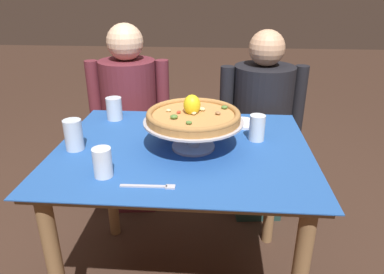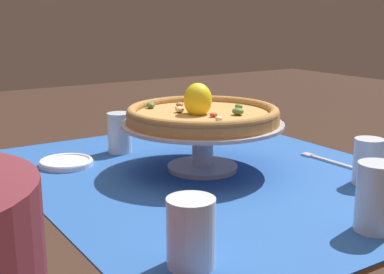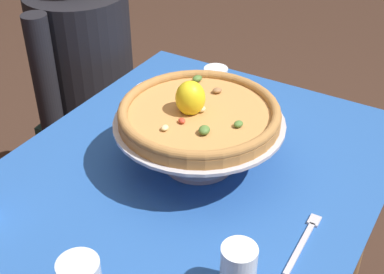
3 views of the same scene
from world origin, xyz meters
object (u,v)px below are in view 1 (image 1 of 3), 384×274
(diner_right, at_px, (260,130))
(side_plate, at_px, (243,123))
(water_glass_side_right, at_px, (257,129))
(dinner_fork, at_px, (151,186))
(pizza_stand, at_px, (193,128))
(pizza, at_px, (193,115))
(diner_left, at_px, (131,123))
(water_glass_back_left, at_px, (114,110))
(water_glass_front_left, at_px, (103,164))
(water_glass_side_left, at_px, (74,137))

(diner_right, bearing_deg, side_plate, -108.49)
(water_glass_side_right, distance_m, dinner_fork, 0.58)
(pizza_stand, relative_size, side_plate, 2.91)
(side_plate, bearing_deg, dinner_fork, -119.77)
(pizza, xyz_separation_m, diner_left, (-0.45, 0.72, -0.33))
(pizza_stand, distance_m, diner_right, 0.82)
(dinner_fork, bearing_deg, pizza, 69.67)
(diner_left, bearing_deg, diner_right, -2.43)
(water_glass_back_left, relative_size, diner_left, 0.10)
(pizza_stand, xyz_separation_m, pizza, (-0.00, 0.00, 0.06))
(diner_right, bearing_deg, pizza_stand, -117.71)
(pizza, xyz_separation_m, dinner_fork, (-0.12, -0.32, -0.14))
(diner_right, bearing_deg, dinner_fork, -115.47)
(water_glass_front_left, bearing_deg, pizza, 40.78)
(pizza_stand, relative_size, water_glass_front_left, 3.76)
(pizza, height_order, water_glass_side_right, pizza)
(water_glass_side_right, relative_size, diner_left, 0.10)
(side_plate, distance_m, diner_right, 0.47)
(pizza_stand, distance_m, side_plate, 0.37)
(water_glass_side_left, height_order, diner_left, diner_left)
(water_glass_side_right, bearing_deg, water_glass_front_left, -147.74)
(side_plate, height_order, diner_left, diner_left)
(water_glass_side_left, height_order, water_glass_front_left, water_glass_side_left)
(water_glass_front_left, height_order, diner_right, diner_right)
(pizza_stand, relative_size, water_glass_side_left, 3.16)
(water_glass_back_left, distance_m, dinner_fork, 0.70)
(water_glass_back_left, height_order, diner_right, diner_right)
(water_glass_side_right, relative_size, water_glass_back_left, 1.02)
(water_glass_back_left, bearing_deg, diner_right, 25.87)
(water_glass_side_left, xyz_separation_m, diner_left, (0.04, 0.77, -0.24))
(water_glass_side_left, height_order, diner_right, diner_right)
(water_glass_back_left, bearing_deg, pizza_stand, -36.12)
(water_glass_side_left, xyz_separation_m, water_glass_side_right, (0.76, 0.15, -0.00))
(water_glass_front_left, bearing_deg, pizza_stand, 40.64)
(side_plate, relative_size, dinner_fork, 0.74)
(water_glass_front_left, relative_size, water_glass_back_left, 0.96)
(water_glass_front_left, bearing_deg, diner_left, 98.52)
(water_glass_front_left, distance_m, diner_right, 1.18)
(pizza, relative_size, dinner_fork, 2.02)
(side_plate, bearing_deg, pizza, -128.88)
(pizza_stand, relative_size, diner_right, 0.35)
(water_glass_front_left, bearing_deg, water_glass_side_left, 131.57)
(water_glass_side_right, bearing_deg, diner_left, 139.40)
(pizza_stand, bearing_deg, diner_right, 62.29)
(pizza, relative_size, water_glass_back_left, 3.39)
(side_plate, bearing_deg, water_glass_back_left, 177.60)
(pizza_stand, height_order, water_glass_back_left, pizza_stand)
(water_glass_side_left, height_order, water_glass_side_right, water_glass_side_left)
(water_glass_side_left, relative_size, water_glass_side_right, 1.13)
(side_plate, bearing_deg, diner_right, 71.51)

